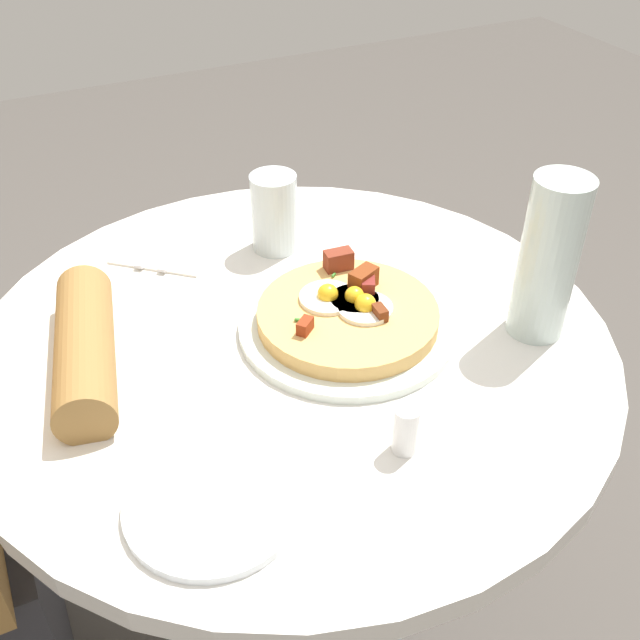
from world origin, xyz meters
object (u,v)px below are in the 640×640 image
at_px(bread_plate, 213,504).
at_px(water_glass, 274,213).
at_px(breakfast_pizza, 348,312).
at_px(salt_shaker, 406,430).
at_px(dining_table, 295,427).
at_px(pizza_plate, 347,326).
at_px(fork, 164,236).
at_px(water_bottle, 548,259).
at_px(knife, 186,239).

bearing_deg(bread_plate, water_glass, -30.60).
height_order(breakfast_pizza, bread_plate, breakfast_pizza).
distance_m(breakfast_pizza, salt_shaker, 0.22).
bearing_deg(salt_shaker, dining_table, 6.62).
height_order(pizza_plate, water_glass, water_glass).
relative_size(breakfast_pizza, water_glass, 1.97).
relative_size(pizza_plate, salt_shaker, 4.76).
bearing_deg(fork, pizza_plate, 65.85).
relative_size(dining_table, bread_plate, 4.62).
bearing_deg(pizza_plate, dining_table, 73.13).
relative_size(breakfast_pizza, salt_shaker, 3.93).
distance_m(fork, water_bottle, 0.57).
bearing_deg(breakfast_pizza, bread_plate, 127.80).
relative_size(fork, water_glass, 1.53).
bearing_deg(breakfast_pizza, pizza_plate, 147.03).
xyz_separation_m(dining_table, fork, (0.30, 0.08, 0.17)).
xyz_separation_m(dining_table, knife, (0.28, 0.05, 0.17)).
distance_m(breakfast_pizza, water_glass, 0.23).
bearing_deg(water_glass, dining_table, 162.39).
height_order(breakfast_pizza, water_bottle, water_bottle).
bearing_deg(breakfast_pizza, knife, 22.61).
relative_size(water_glass, water_bottle, 0.55).
bearing_deg(bread_plate, dining_table, -40.47).
bearing_deg(water_bottle, pizza_plate, 64.50).
bearing_deg(water_bottle, bread_plate, 100.88).
xyz_separation_m(knife, water_bottle, (-0.40, -0.34, 0.10)).
xyz_separation_m(dining_table, salt_shaker, (-0.23, -0.03, 0.20)).
xyz_separation_m(pizza_plate, bread_plate, (-0.19, 0.25, -0.00)).
height_order(dining_table, pizza_plate, pizza_plate).
distance_m(dining_table, breakfast_pizza, 0.21).
relative_size(knife, water_bottle, 0.84).
height_order(fork, water_bottle, water_bottle).
bearing_deg(fork, water_bottle, 81.83).
xyz_separation_m(dining_table, water_glass, (0.21, -0.07, 0.22)).
height_order(bread_plate, knife, bread_plate).
bearing_deg(bread_plate, fork, -11.44).
bearing_deg(fork, knife, 90.00).
bearing_deg(fork, salt_shaker, 52.39).
bearing_deg(fork, dining_table, 55.89).
bearing_deg(fork, breakfast_pizza, 66.31).
xyz_separation_m(knife, salt_shaker, (-0.51, -0.08, 0.02)).
relative_size(pizza_plate, knife, 1.56).
distance_m(breakfast_pizza, fork, 0.35).
xyz_separation_m(pizza_plate, salt_shaker, (-0.21, 0.04, 0.02)).
bearing_deg(water_bottle, knife, 40.17).
bearing_deg(dining_table, water_glass, -17.61).
bearing_deg(salt_shaker, fork, 11.28).
relative_size(pizza_plate, bread_plate, 1.58).
bearing_deg(dining_table, bread_plate, 139.53).
relative_size(fork, water_bottle, 0.84).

